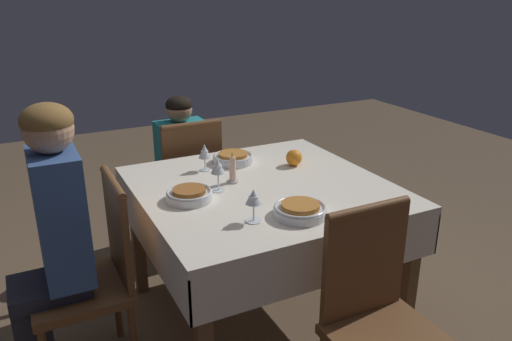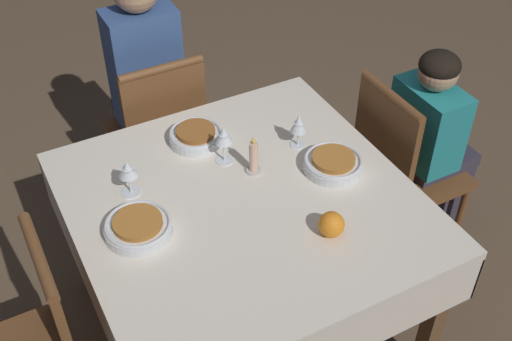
# 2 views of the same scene
# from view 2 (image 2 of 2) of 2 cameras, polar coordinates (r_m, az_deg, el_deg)

# --- Properties ---
(ground_plane) EXTENTS (8.00, 8.00, 0.00)m
(ground_plane) POSITION_cam_2_polar(r_m,az_deg,el_deg) (2.77, -0.94, -13.70)
(ground_plane) COLOR brown
(dining_table) EXTENTS (1.15, 1.16, 0.74)m
(dining_table) POSITION_cam_2_polar(r_m,az_deg,el_deg) (2.27, -1.12, -4.16)
(dining_table) COLOR silver
(dining_table) RESTS_ON ground_plane
(chair_south) EXTENTS (0.40, 0.40, 0.90)m
(chair_south) POSITION_cam_2_polar(r_m,az_deg,el_deg) (2.94, -8.53, 3.52)
(chair_south) COLOR brown
(chair_south) RESTS_ON ground_plane
(chair_west) EXTENTS (0.40, 0.40, 0.90)m
(chair_west) POSITION_cam_2_polar(r_m,az_deg,el_deg) (2.79, 12.77, 0.47)
(chair_west) COLOR brown
(chair_west) RESTS_ON ground_plane
(person_adult_denim) EXTENTS (0.30, 0.34, 1.23)m
(person_adult_denim) POSITION_cam_2_polar(r_m,az_deg,el_deg) (2.95, -9.96, 8.17)
(person_adult_denim) COLOR #282833
(person_adult_denim) RESTS_ON ground_plane
(person_child_teal) EXTENTS (0.33, 0.30, 1.01)m
(person_child_teal) POSITION_cam_2_polar(r_m,az_deg,el_deg) (2.85, 15.51, 2.41)
(person_child_teal) COLOR #383342
(person_child_teal) RESTS_ON ground_plane
(bowl_south) EXTENTS (0.21, 0.21, 0.06)m
(bowl_south) POSITION_cam_2_polar(r_m,az_deg,el_deg) (2.45, -5.37, 3.12)
(bowl_south) COLOR silver
(bowl_south) RESTS_ON dining_table
(wine_glass_south) EXTENTS (0.06, 0.06, 0.16)m
(wine_glass_south) POSITION_cam_2_polar(r_m,az_deg,el_deg) (2.30, -2.90, 3.04)
(wine_glass_south) COLOR white
(wine_glass_south) RESTS_ON dining_table
(bowl_west) EXTENTS (0.22, 0.22, 0.06)m
(bowl_west) POSITION_cam_2_polar(r_m,az_deg,el_deg) (2.33, 6.87, 0.68)
(bowl_west) COLOR silver
(bowl_west) RESTS_ON dining_table
(wine_glass_west) EXTENTS (0.06, 0.06, 0.14)m
(wine_glass_west) POSITION_cam_2_polar(r_m,az_deg,el_deg) (2.38, 3.82, 4.11)
(wine_glass_west) COLOR white
(wine_glass_west) RESTS_ON dining_table
(bowl_east) EXTENTS (0.22, 0.22, 0.06)m
(bowl_east) POSITION_cam_2_polar(r_m,az_deg,el_deg) (2.11, -10.43, -4.93)
(bowl_east) COLOR silver
(bowl_east) RESTS_ON dining_table
(wine_glass_east) EXTENTS (0.07, 0.07, 0.14)m
(wine_glass_east) POSITION_cam_2_polar(r_m,az_deg,el_deg) (2.21, -11.34, -0.02)
(wine_glass_east) COLOR white
(wine_glass_east) RESTS_ON dining_table
(candle_centerpiece) EXTENTS (0.06, 0.06, 0.16)m
(candle_centerpiece) POSITION_cam_2_polar(r_m,az_deg,el_deg) (2.28, -0.22, 1.00)
(candle_centerpiece) COLOR beige
(candle_centerpiece) RESTS_ON dining_table
(orange_fruit) EXTENTS (0.09, 0.09, 0.09)m
(orange_fruit) POSITION_cam_2_polar(r_m,az_deg,el_deg) (2.08, 6.72, -4.79)
(orange_fruit) COLOR orange
(orange_fruit) RESTS_ON dining_table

